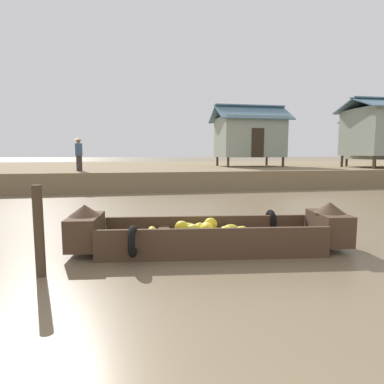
# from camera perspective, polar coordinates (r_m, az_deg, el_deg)

# --- Properties ---
(ground_plane) EXTENTS (300.00, 300.00, 0.00)m
(ground_plane) POSITION_cam_1_polar(r_m,az_deg,el_deg) (11.05, -9.86, -2.63)
(ground_plane) COLOR #726047
(riverbank_strip) EXTENTS (160.00, 20.00, 0.92)m
(riverbank_strip) POSITION_cam_1_polar(r_m,az_deg,el_deg) (25.02, -10.34, 3.61)
(riverbank_strip) COLOR #7F6B4C
(riverbank_strip) RESTS_ON ground
(banana_boat) EXTENTS (5.09, 1.62, 0.88)m
(banana_boat) POSITION_cam_1_polar(r_m,az_deg,el_deg) (6.07, 3.01, -7.34)
(banana_boat) COLOR #473323
(banana_boat) RESTS_ON ground
(fishing_skiff_distant) EXTENTS (4.36, 1.08, 0.91)m
(fishing_skiff_distant) POSITION_cam_1_polar(r_m,az_deg,el_deg) (20.87, 29.35, 1.88)
(fishing_skiff_distant) COLOR brown
(fishing_skiff_distant) RESTS_ON ground
(stilt_house_left) EXTENTS (4.76, 3.47, 4.02)m
(stilt_house_left) POSITION_cam_1_polar(r_m,az_deg,el_deg) (22.29, 9.95, 9.51)
(stilt_house_left) COLOR #4C3826
(stilt_house_left) RESTS_ON riverbank_strip
(vendor_person) EXTENTS (0.44, 0.44, 1.66)m
(vendor_person) POSITION_cam_1_polar(r_m,az_deg,el_deg) (17.11, -19.12, 6.59)
(vendor_person) COLOR #332D28
(vendor_person) RESTS_ON riverbank_strip
(mooring_post) EXTENTS (0.14, 0.14, 1.34)m
(mooring_post) POSITION_cam_1_polar(r_m,az_deg,el_deg) (5.22, -25.13, -6.21)
(mooring_post) COLOR #423323
(mooring_post) RESTS_ON ground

